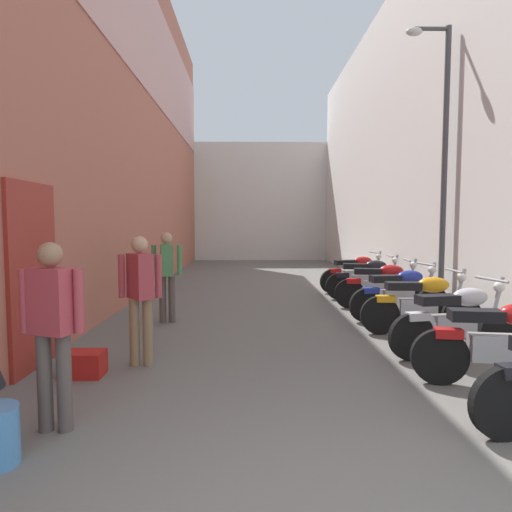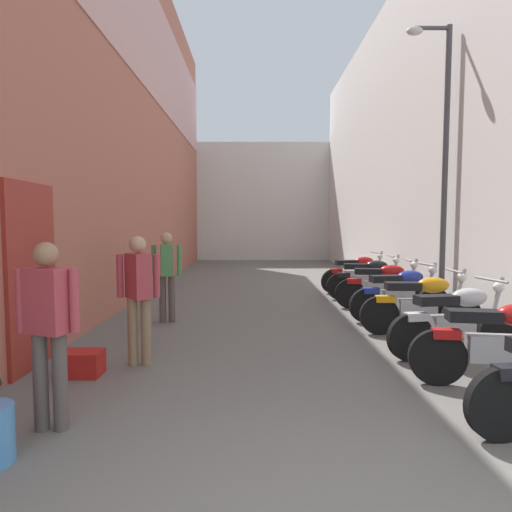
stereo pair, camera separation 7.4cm
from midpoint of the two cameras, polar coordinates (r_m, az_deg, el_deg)
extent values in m
plane|color=#66635E|center=(9.26, 2.12, -6.44)|extent=(34.71, 34.71, 0.00)
cube|color=#B76651|center=(11.76, -15.36, 17.66)|extent=(0.40, 18.71, 8.95)
cube|color=#9E2D23|center=(5.78, -27.43, -2.37)|extent=(0.06, 1.10, 2.20)
cube|color=#DBA39E|center=(12.33, -14.51, 26.67)|extent=(0.04, 18.71, 2.86)
cube|color=silver|center=(11.89, 18.15, 14.15)|extent=(0.40, 18.71, 7.61)
cube|color=silver|center=(21.47, 0.42, 6.98)|extent=(9.16, 2.00, 5.48)
cylinder|color=black|center=(4.12, 29.32, -16.43)|extent=(0.61, 0.14, 0.60)
cylinder|color=black|center=(5.15, 22.45, -12.07)|extent=(0.61, 0.17, 0.60)
cube|color=#9E9EA3|center=(5.29, 28.65, -10.49)|extent=(0.58, 0.29, 0.28)
cube|color=black|center=(5.14, 26.36, -6.95)|extent=(0.55, 0.30, 0.12)
cube|color=#AD1414|center=(5.10, 23.42, -9.23)|extent=(0.30, 0.18, 0.10)
cylinder|color=black|center=(6.59, 28.83, -8.72)|extent=(0.60, 0.18, 0.60)
cylinder|color=black|center=(5.88, 19.28, -9.95)|extent=(0.60, 0.18, 0.60)
cube|color=#9E9EA3|center=(6.16, 23.98, -8.29)|extent=(0.59, 0.29, 0.28)
ellipsoid|color=#B7B7BC|center=(6.23, 25.83, -4.84)|extent=(0.52, 0.34, 0.24)
cube|color=black|center=(5.97, 22.26, -5.31)|extent=(0.55, 0.31, 0.12)
cylinder|color=#9E9EA3|center=(6.48, 28.46, -5.76)|extent=(0.25, 0.10, 0.77)
cylinder|color=#9E9EA3|center=(6.38, 28.09, -2.71)|extent=(0.14, 0.58, 0.04)
sphere|color=silver|center=(6.47, 28.88, -3.55)|extent=(0.14, 0.14, 0.14)
cube|color=#B7B7BC|center=(5.86, 20.02, -7.40)|extent=(0.30, 0.19, 0.10)
cylinder|color=black|center=(7.47, 24.99, -7.09)|extent=(0.60, 0.11, 0.60)
cylinder|color=black|center=(7.08, 15.56, -7.46)|extent=(0.60, 0.11, 0.60)
cube|color=#9E9EA3|center=(7.22, 20.05, -6.38)|extent=(0.57, 0.23, 0.28)
ellipsoid|color=orange|center=(7.23, 21.86, -3.51)|extent=(0.49, 0.28, 0.24)
cube|color=black|center=(7.09, 18.35, -3.73)|extent=(0.53, 0.24, 0.12)
cylinder|color=#9E9EA3|center=(7.39, 24.57, -4.45)|extent=(0.25, 0.07, 0.77)
cylinder|color=#9E9EA3|center=(7.32, 24.15, -1.75)|extent=(0.06, 0.58, 0.04)
sphere|color=silver|center=(7.38, 24.99, -2.52)|extent=(0.14, 0.14, 0.14)
cube|color=orange|center=(7.05, 16.24, -5.37)|extent=(0.29, 0.15, 0.10)
cylinder|color=black|center=(8.43, 21.78, -5.74)|extent=(0.61, 0.17, 0.60)
cylinder|color=black|center=(7.86, 13.91, -6.27)|extent=(0.61, 0.17, 0.60)
cube|color=#9E9EA3|center=(8.08, 17.69, -5.20)|extent=(0.58, 0.28, 0.28)
ellipsoid|color=navy|center=(8.14, 19.19, -2.61)|extent=(0.51, 0.33, 0.24)
cube|color=black|center=(7.93, 16.26, -2.86)|extent=(0.55, 0.30, 0.12)
cylinder|color=#9E9EA3|center=(8.34, 21.43, -3.40)|extent=(0.25, 0.10, 0.77)
cylinder|color=#9E9EA3|center=(8.27, 21.08, -1.02)|extent=(0.12, 0.58, 0.04)
sphere|color=silver|center=(8.34, 21.77, -1.69)|extent=(0.14, 0.14, 0.14)
cube|color=navy|center=(7.85, 14.48, -4.37)|extent=(0.30, 0.18, 0.10)
cylinder|color=black|center=(9.23, 19.67, -4.83)|extent=(0.61, 0.18, 0.60)
cylinder|color=black|center=(9.07, 11.88, -4.84)|extent=(0.61, 0.18, 0.60)
cube|color=#9E9EA3|center=(9.11, 15.51, -4.10)|extent=(0.58, 0.29, 0.28)
ellipsoid|color=#AD1414|center=(9.09, 16.99, -1.86)|extent=(0.52, 0.33, 0.24)
cube|color=black|center=(9.04, 14.11, -1.96)|extent=(0.55, 0.30, 0.12)
cylinder|color=#9E9EA3|center=(9.17, 19.30, -2.68)|extent=(0.25, 0.10, 0.77)
cylinder|color=#9E9EA3|center=(9.13, 18.92, -0.49)|extent=(0.13, 0.58, 0.04)
sphere|color=silver|center=(9.16, 19.64, -1.12)|extent=(0.14, 0.14, 0.14)
cube|color=#AD1414|center=(9.04, 12.41, -3.21)|extent=(0.30, 0.18, 0.10)
cylinder|color=black|center=(10.25, 17.57, -3.90)|extent=(0.61, 0.14, 0.60)
cylinder|color=black|center=(10.05, 10.58, -3.93)|extent=(0.61, 0.14, 0.60)
cube|color=#9E9EA3|center=(10.11, 13.84, -3.25)|extent=(0.58, 0.26, 0.28)
ellipsoid|color=black|center=(10.10, 15.16, -1.23)|extent=(0.50, 0.31, 0.24)
cube|color=black|center=(10.04, 12.57, -1.33)|extent=(0.54, 0.27, 0.12)
cylinder|color=#9E9EA3|center=(10.19, 17.23, -1.96)|extent=(0.25, 0.09, 0.77)
cylinder|color=#9E9EA3|center=(10.14, 16.88, 0.01)|extent=(0.10, 0.58, 0.04)
sphere|color=silver|center=(10.18, 17.53, -0.56)|extent=(0.14, 0.14, 0.14)
cube|color=black|center=(10.03, 11.05, -2.46)|extent=(0.29, 0.17, 0.10)
cylinder|color=black|center=(11.41, 15.59, -3.05)|extent=(0.60, 0.18, 0.60)
cylinder|color=black|center=(10.91, 9.69, -3.28)|extent=(0.60, 0.18, 0.60)
cube|color=#9E9EA3|center=(11.11, 12.48, -2.56)|extent=(0.59, 0.29, 0.28)
ellipsoid|color=#AD1414|center=(11.17, 13.59, -0.69)|extent=(0.52, 0.34, 0.24)
cube|color=black|center=(10.99, 11.40, -0.84)|extent=(0.55, 0.31, 0.12)
cylinder|color=#9E9EA3|center=(11.34, 15.31, -1.31)|extent=(0.25, 0.10, 0.77)
cylinder|color=#9E9EA3|center=(11.28, 15.02, 0.45)|extent=(0.14, 0.58, 0.04)
sphere|color=silver|center=(11.34, 15.56, -0.04)|extent=(0.14, 0.14, 0.14)
cube|color=#AD1414|center=(10.91, 10.10, -1.91)|extent=(0.30, 0.19, 0.10)
cylinder|color=#564C47|center=(4.15, -26.33, -14.58)|extent=(0.12, 0.12, 0.82)
cylinder|color=#564C47|center=(4.09, -24.23, -14.81)|extent=(0.12, 0.12, 0.82)
cube|color=#B23D47|center=(3.95, -25.60, -5.31)|extent=(0.39, 0.30, 0.54)
sphere|color=#997051|center=(3.91, -25.78, 0.19)|extent=(0.20, 0.20, 0.20)
cylinder|color=#B23D47|center=(4.05, -28.44, -5.19)|extent=(0.08, 0.08, 0.52)
cylinder|color=#B23D47|center=(3.87, -22.63, -5.43)|extent=(0.08, 0.08, 0.52)
cylinder|color=#8C7251|center=(5.57, -15.94, -9.51)|extent=(0.12, 0.12, 0.82)
cylinder|color=#8C7251|center=(5.53, -14.32, -9.58)|extent=(0.12, 0.12, 0.82)
cube|color=#B23D47|center=(5.43, -15.27, -2.55)|extent=(0.37, 0.39, 0.54)
sphere|color=tan|center=(5.40, -15.35, 1.46)|extent=(0.20, 0.20, 0.20)
cylinder|color=#B23D47|center=(5.48, -17.50, -2.52)|extent=(0.08, 0.08, 0.52)
cylinder|color=#B23D47|center=(5.38, -13.00, -2.57)|extent=(0.08, 0.08, 0.52)
cylinder|color=#564C47|center=(7.79, -12.35, -5.51)|extent=(0.12, 0.12, 0.82)
cylinder|color=#564C47|center=(7.76, -11.19, -5.53)|extent=(0.12, 0.12, 0.82)
cube|color=#4C8C51|center=(7.69, -11.85, -0.52)|extent=(0.27, 0.38, 0.54)
sphere|color=tan|center=(7.67, -11.89, 2.30)|extent=(0.20, 0.20, 0.20)
cylinder|color=#4C8C51|center=(7.74, -13.45, -0.52)|extent=(0.08, 0.08, 0.52)
cylinder|color=#4C8C51|center=(7.65, -10.23, -0.53)|extent=(0.08, 0.08, 0.52)
cube|color=red|center=(5.44, -21.91, -12.93)|extent=(0.44, 0.32, 0.28)
cylinder|color=#47474C|center=(8.50, 23.12, 9.60)|extent=(0.10, 0.10, 5.12)
cylinder|color=#47474C|center=(8.99, 21.69, 25.85)|extent=(0.60, 0.07, 0.07)
ellipsoid|color=silver|center=(8.88, 19.70, 25.86)|extent=(0.28, 0.18, 0.14)
camera|label=1|loc=(0.04, -90.26, -0.02)|focal=30.65mm
camera|label=2|loc=(0.04, 89.74, 0.02)|focal=30.65mm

